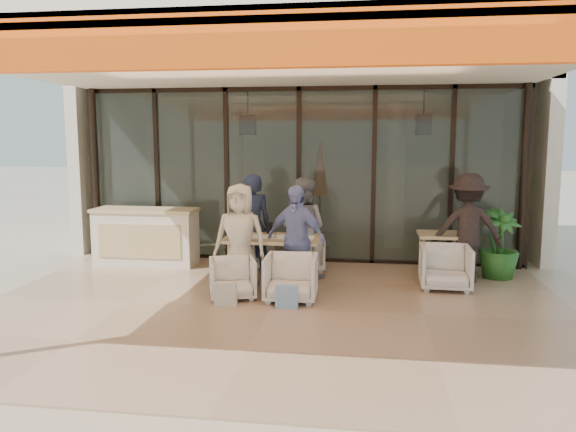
% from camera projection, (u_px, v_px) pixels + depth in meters
% --- Properties ---
extents(ground, '(70.00, 70.00, 0.00)m').
position_uv_depth(ground, '(271.00, 310.00, 7.51)').
color(ground, '#C6B293').
rests_on(ground, ground).
extents(terrace_floor, '(8.00, 6.00, 0.01)m').
position_uv_depth(terrace_floor, '(271.00, 310.00, 7.51)').
color(terrace_floor, tan).
rests_on(terrace_floor, ground).
extents(terrace_structure, '(8.00, 6.00, 3.40)m').
position_uv_depth(terrace_structure, '(266.00, 58.00, 6.80)').
color(terrace_structure, silver).
rests_on(terrace_structure, ground).
extents(glass_storefront, '(8.08, 0.10, 3.20)m').
position_uv_depth(glass_storefront, '(299.00, 176.00, 10.23)').
color(glass_storefront, '#9EADA3').
rests_on(glass_storefront, ground).
extents(interior_block, '(9.05, 3.62, 3.52)m').
position_uv_depth(interior_block, '(312.00, 141.00, 12.41)').
color(interior_block, silver).
rests_on(interior_block, ground).
extents(host_counter, '(1.85, 0.65, 1.04)m').
position_uv_depth(host_counter, '(146.00, 237.00, 10.06)').
color(host_counter, silver).
rests_on(host_counter, ground).
extents(dining_table, '(1.50, 0.90, 0.93)m').
position_uv_depth(dining_table, '(272.00, 241.00, 8.81)').
color(dining_table, '#E2C789').
rests_on(dining_table, ground).
extents(chair_far_left, '(0.64, 0.61, 0.59)m').
position_uv_depth(chair_far_left, '(258.00, 252.00, 9.85)').
color(chair_far_left, silver).
rests_on(chair_far_left, ground).
extents(chair_far_right, '(0.71, 0.68, 0.66)m').
position_uv_depth(chair_far_right, '(306.00, 252.00, 9.73)').
color(chair_far_right, silver).
rests_on(chair_far_right, ground).
extents(chair_near_left, '(0.79, 0.76, 0.65)m').
position_uv_depth(chair_near_left, '(233.00, 277.00, 7.98)').
color(chair_near_left, silver).
rests_on(chair_near_left, ground).
extents(chair_near_right, '(0.73, 0.69, 0.74)m').
position_uv_depth(chair_near_right, '(291.00, 276.00, 7.86)').
color(chair_near_right, silver).
rests_on(chair_near_right, ground).
extents(diner_navy, '(0.71, 0.56, 1.71)m').
position_uv_depth(diner_navy, '(252.00, 225.00, 9.28)').
color(diner_navy, '#182036').
rests_on(diner_navy, ground).
extents(diner_grey, '(0.98, 0.88, 1.65)m').
position_uv_depth(diner_grey, '(303.00, 228.00, 9.17)').
color(diner_grey, slate).
rests_on(diner_grey, ground).
extents(diner_cream, '(0.81, 0.55, 1.61)m').
position_uv_depth(diner_cream, '(240.00, 237.00, 8.41)').
color(diner_cream, beige).
rests_on(diner_cream, ground).
extents(diner_periwinkle, '(1.02, 0.70, 1.60)m').
position_uv_depth(diner_periwinkle, '(296.00, 239.00, 8.29)').
color(diner_periwinkle, '#7B84CD').
rests_on(diner_periwinkle, ground).
extents(tote_bag_cream, '(0.30, 0.10, 0.34)m').
position_uv_depth(tote_bag_cream, '(226.00, 295.00, 7.61)').
color(tote_bag_cream, silver).
rests_on(tote_bag_cream, ground).
extents(tote_bag_blue, '(0.30, 0.10, 0.34)m').
position_uv_depth(tote_bag_blue, '(287.00, 297.00, 7.49)').
color(tote_bag_blue, '#99BFD8').
rests_on(tote_bag_blue, ground).
extents(side_table, '(0.70, 0.70, 0.74)m').
position_uv_depth(side_table, '(440.00, 240.00, 9.16)').
color(side_table, '#E2C789').
rests_on(side_table, ground).
extents(side_chair, '(0.75, 0.70, 0.76)m').
position_uv_depth(side_chair, '(445.00, 265.00, 8.46)').
color(side_chair, silver).
rests_on(side_chair, ground).
extents(standing_woman, '(1.14, 0.68, 1.74)m').
position_uv_depth(standing_woman, '(468.00, 228.00, 8.85)').
color(standing_woman, black).
rests_on(standing_woman, ground).
extents(potted_palm, '(0.84, 0.84, 1.16)m').
position_uv_depth(potted_palm, '(499.00, 244.00, 9.08)').
color(potted_palm, '#1E5919').
rests_on(potted_palm, ground).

